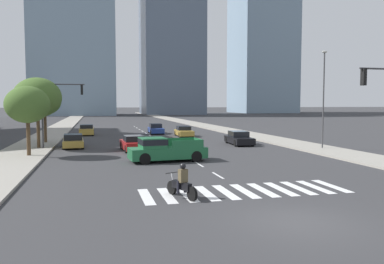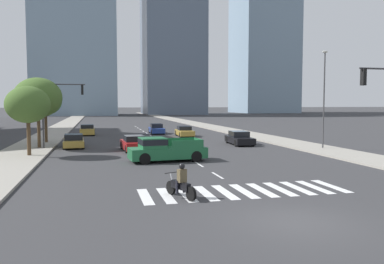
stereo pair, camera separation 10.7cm
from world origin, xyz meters
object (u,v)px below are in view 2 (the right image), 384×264
Objects in this scene: street_tree_second at (38,98)px; sedan_black_5 at (239,138)px; sedan_gold_3 at (87,130)px; street_tree_third at (45,102)px; traffic_signal_far at (58,102)px; street_tree_nearest at (28,105)px; pickup_truck at (164,150)px; motorcycle_lead at (181,184)px; street_lamp_east at (324,93)px; sedan_red_2 at (134,144)px; sedan_blue_0 at (156,129)px; sedan_gold_4 at (184,132)px; sedan_gold_1 at (74,141)px.

sedan_black_5 is at bearing -1.38° from street_tree_second.
street_tree_third reaches higher than sedan_gold_3.
street_tree_third is (-1.70, 5.15, 0.03)m from traffic_signal_far.
street_tree_nearest reaches higher than sedan_gold_3.
motorcycle_lead is at bearing 79.62° from pickup_truck.
street_lamp_east reaches higher than street_tree_third.
street_tree_nearest is (-7.95, -2.16, 3.30)m from sedan_red_2.
pickup_truck is 12.92m from sedan_black_5.
street_tree_third reaches higher than motorcycle_lead.
traffic_signal_far is at bearing -33.46° from sedan_blue_0.
street_tree_second is (0.00, 5.19, 0.60)m from street_tree_nearest.
pickup_truck is 25.56m from sedan_gold_3.
sedan_gold_3 is 0.95× the size of sedan_black_5.
sedan_red_2 is at bearing -167.45° from sedan_gold_3.
pickup_truck is 20.85m from sedan_gold_4.
sedan_gold_1 is 0.52× the size of street_lamp_east.
sedan_red_2 is at bearing -72.48° from sedan_black_5.
pickup_truck is 0.89× the size of street_tree_second.
traffic_signal_far reaches higher than pickup_truck.
street_tree_third is (-9.41, 14.59, 3.38)m from pickup_truck.
sedan_gold_4 is at bearing -113.52° from sedan_gold_3.
pickup_truck is at bearing -25.60° from street_tree_nearest.
pickup_truck is at bearing -150.80° from sedan_gold_1.
traffic_signal_far is (-7.71, 9.44, 3.35)m from pickup_truck.
street_tree_third is at bearing 90.00° from street_tree_nearest.
sedan_gold_1 is (-6.56, 10.40, -0.24)m from pickup_truck.
street_lamp_east is (5.54, -5.68, 4.34)m from sedan_black_5.
pickup_truck reaches higher than sedan_gold_4.
street_tree_third is at bearing -48.70° from sedan_blue_0.
motorcycle_lead is at bearing -173.00° from sedan_gold_3.
sedan_red_2 is at bearing -26.75° from sedan_gold_4.
street_lamp_east is (8.64, -16.42, 4.37)m from sedan_gold_4.
traffic_signal_far reaches higher than sedan_gold_3.
sedan_black_5 is at bearing -49.50° from motorcycle_lead.
sedan_gold_3 is 0.73× the size of street_tree_second.
sedan_gold_1 is at bearing 162.08° from street_lamp_east.
sedan_gold_4 is (7.37, 13.31, -0.04)m from sedan_red_2.
traffic_signal_far reaches higher than street_tree_third.
sedan_black_5 is (9.01, 9.25, -0.22)m from pickup_truck.
sedan_red_2 is at bearing 15.23° from street_tree_nearest.
sedan_gold_3 reaches higher than sedan_gold_4.
street_tree_third reaches higher than sedan_blue_0.
street_tree_third reaches higher than street_tree_nearest.
street_tree_second is (-23.97, 6.12, -0.43)m from street_lamp_east.
pickup_truck is at bearing -28.12° from motorcycle_lead.
motorcycle_lead is 0.33× the size of street_tree_second.
sedan_gold_3 is (-4.23, 18.24, 0.01)m from sedan_red_2.
street_lamp_east reaches higher than sedan_gold_3.
sedan_gold_3 is at bearing 79.68° from street_tree_nearest.
street_lamp_east is 24.74m from street_tree_second.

